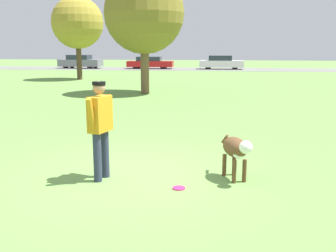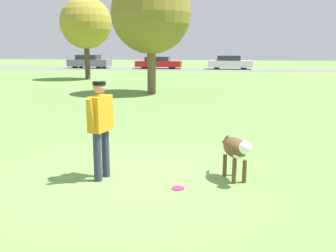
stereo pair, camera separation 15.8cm
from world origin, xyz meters
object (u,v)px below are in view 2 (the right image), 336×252
person (100,122)px  parked_car_grey (89,62)px  frisbee (178,188)px  parked_car_red (159,63)px  tree_mid_center (151,14)px  tree_far_left (86,23)px  dog (236,150)px  parked_car_white (230,63)px

person → parked_car_grey: person is taller
person → parked_car_grey: 35.45m
frisbee → parked_car_grey: bearing=112.5°
parked_car_grey → parked_car_red: 7.26m
person → tree_mid_center: size_ratio=0.30×
person → frisbee: (1.32, -0.28, -0.95)m
tree_mid_center → parked_car_red: 21.69m
frisbee → tree_far_left: (-8.89, 19.82, 3.70)m
dog → tree_mid_center: (-3.84, 11.88, 3.12)m
dog → parked_car_white: size_ratio=0.22×
tree_mid_center → parked_car_red: size_ratio=1.19×
parked_car_red → parked_car_grey: bearing=179.7°
parked_car_white → person: bearing=-92.8°
frisbee → parked_car_grey: parked_car_grey is taller
tree_mid_center → parked_car_white: bearing=80.7°
tree_mid_center → parked_car_grey: (-10.88, 21.01, -2.97)m
tree_far_left → tree_mid_center: 9.48m
frisbee → parked_car_white: (0.52, 33.68, 0.65)m
tree_far_left → tree_mid_center: size_ratio=0.99×
parked_car_white → frisbee: bearing=-90.5°
dog → parked_car_red: size_ratio=0.20×
parked_car_red → parked_car_white: bearing=-0.9°
dog → parked_car_grey: parked_car_grey is taller
parked_car_grey → parked_car_red: parked_car_grey is taller
tree_far_left → parked_car_grey: 14.81m
tree_far_left → parked_car_white: bearing=55.8°
person → tree_far_left: (-7.57, 19.54, 2.75)m
tree_far_left → parked_car_grey: (-4.95, 13.62, -3.04)m
person → parked_car_white: size_ratio=0.38×
parked_car_red → frisbee: bearing=-80.5°
tree_mid_center → parked_car_red: bearing=99.7°
parked_car_grey → parked_car_white: size_ratio=1.02×
dog → person: bearing=-107.6°
person → frisbee: person is taller
parked_car_grey → parked_car_red: size_ratio=0.95×
dog → parked_car_white: parked_car_white is taller
frisbee → parked_car_red: parked_car_red is taller
dog → parked_car_grey: 36.04m
person → parked_car_grey: (-12.52, 33.16, -0.29)m
tree_mid_center → parked_car_white: 21.74m
tree_mid_center → parked_car_red: tree_mid_center is taller
frisbee → person: bearing=168.0°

